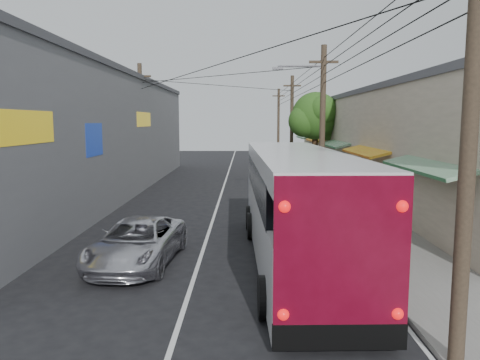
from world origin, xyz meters
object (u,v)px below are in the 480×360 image
object	(u,v)px
coach_bus	(296,205)
parked_suv	(303,192)
parked_car_far	(283,168)
pedestrian_near	(319,188)
pedestrian_far	(335,183)
parked_car_mid	(276,171)
jeepney	(137,242)

from	to	relation	value
coach_bus	parked_suv	distance (m)	8.81
parked_suv	parked_car_far	size ratio (longest dim) A/B	1.48
pedestrian_near	pedestrian_far	xyz separation A→B (m)	(1.27, 2.19, -0.04)
coach_bus	parked_car_far	xyz separation A→B (m)	(1.51, 22.82, -1.10)
parked_suv	pedestrian_near	xyz separation A→B (m)	(1.09, 1.71, -0.06)
parked_car_far	pedestrian_near	xyz separation A→B (m)	(0.89, -12.43, 0.16)
coach_bus	pedestrian_far	bearing A→B (deg)	72.10
parked_suv	pedestrian_near	bearing A→B (deg)	50.59
coach_bus	parked_car_mid	size ratio (longest dim) A/B	3.23
jeepney	parked_car_far	distance (m)	23.96
coach_bus	pedestrian_far	distance (m)	13.14
jeepney	pedestrian_far	distance (m)	15.44
parked_car_far	pedestrian_far	size ratio (longest dim) A/B	3.06
jeepney	pedestrian_far	size ratio (longest dim) A/B	3.52
coach_bus	jeepney	xyz separation A→B (m)	(-4.88, -0.27, -1.12)
pedestrian_near	parked_car_mid	bearing A→B (deg)	-78.57
parked_suv	parked_car_mid	world-z (taller)	parked_suv
coach_bus	pedestrian_far	xyz separation A→B (m)	(3.67, 12.58, -0.98)
coach_bus	parked_suv	size ratio (longest dim) A/B	1.92
parked_car_mid	pedestrian_near	world-z (taller)	pedestrian_near
parked_suv	parked_car_far	xyz separation A→B (m)	(0.20, 14.15, -0.21)
jeepney	parked_car_far	bearing A→B (deg)	79.04
jeepney	parked_car_far	world-z (taller)	parked_car_far
parked_car_far	pedestrian_far	world-z (taller)	pedestrian_far
jeepney	pedestrian_far	world-z (taller)	pedestrian_far
parked_car_far	pedestrian_far	distance (m)	10.46
parked_car_mid	pedestrian_far	distance (m)	9.14
pedestrian_near	parked_suv	bearing A→B (deg)	60.51
parked_car_mid	jeepney	bearing A→B (deg)	-110.43
parked_car_mid	pedestrian_near	bearing A→B (deg)	-87.27
parked_car_far	coach_bus	bearing A→B (deg)	-98.13
jeepney	parked_suv	size ratio (longest dim) A/B	0.78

